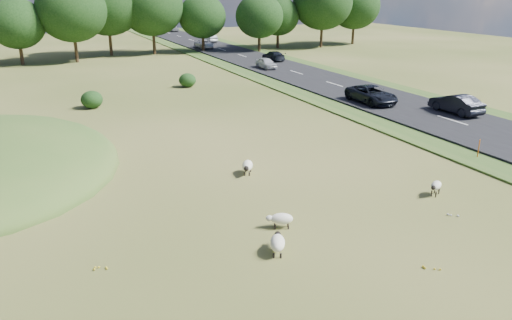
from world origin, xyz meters
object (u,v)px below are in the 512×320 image
Objects in this scene: car_3 at (172,28)px; car_6 at (456,104)px; sheep_0 at (247,166)px; car_2 at (273,56)px; sheep_2 at (281,219)px; marker_post at (479,149)px; car_1 at (266,63)px; car_5 at (372,94)px; sheep_1 at (277,242)px; car_7 at (204,44)px; car_4 at (210,38)px; sheep_3 at (436,186)px.

car_3 is 82.12m from car_6.
car_2 is (20.11, 37.10, 0.40)m from sheep_0.
car_3 reaches higher than sheep_2.
marker_post is at bearing 85.83° from car_3.
marker_post is at bearing 51.64° from car_6.
sheep_2 is 48.57m from car_2.
car_1 is 0.72× the size of car_5.
sheep_1 is 1.09× the size of sheep_2.
sheep_0 reaches higher than sheep_1.
marker_post is 0.23× the size of car_5.
marker_post is 0.90× the size of sheep_1.
sheep_2 is at bearing 77.11° from car_3.
car_4 is at bearing 64.00° from car_7.
car_1 is 23.05m from car_7.
car_7 reaches higher than sheep_3.
car_6 is at bearing 90.00° from car_2.
car_6 is (20.11, 4.95, 0.52)m from sheep_0.
marker_post is at bearing 80.74° from car_2.
car_1 is at bearing -81.84° from car_6.
car_4 is at bearing 82.98° from car_1.
sheep_0 is 9.75m from sheep_3.
car_5 reaches higher than sheep_0.
car_1 is at bearing -132.96° from sheep_3.
car_1 is at bearing 90.00° from car_5.
car_3 is at bearing 83.34° from car_7.
sheep_2 is 0.27× the size of car_6.
car_3 reaches higher than marker_post.
marker_post is 16.66m from sheep_1.
car_4 is (20.11, 62.30, 0.47)m from sheep_0.
sheep_2 is at bearing 63.85° from car_2.
sheep_3 is at bearing 82.16° from car_3.
marker_post is 41.02m from car_2.
car_4 is at bearing -90.00° from car_2.
sheep_1 is (-15.90, -4.95, -0.13)m from marker_post.
car_2 is at bearing -178.65° from sheep_0.
car_3 is (0.00, 49.97, 0.11)m from car_2.
car_7 is (-3.80, -7.79, -0.06)m from car_4.
car_6 is at bearing 133.63° from sheep_0.
car_2 is at bearing 81.81° from car_5.
car_2 reaches higher than sheep_0.
car_7 is at bearing 11.05° from sheep_1.
car_1 is 26.79m from car_6.
sheep_3 is 39.10m from car_1.
sheep_3 is at bearing -51.87° from sheep_1.
sheep_1 is 98.03m from car_3.
car_7 is at bearing 90.00° from car_5.
car_6 is at bearing -81.84° from car_1.
car_5 is (16.31, 10.70, 0.50)m from sheep_0.
sheep_2 is 24.28m from car_6.
car_6 reaches higher than sheep_2.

